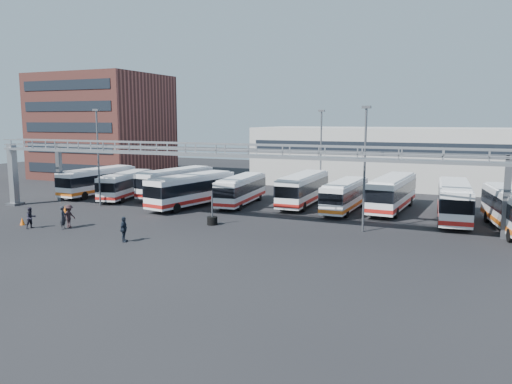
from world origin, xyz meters
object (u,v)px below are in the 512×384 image
at_px(bus_2, 176,182).
at_px(bus_5, 303,188).
at_px(pedestrian_d, 124,229).
at_px(cone_right, 65,210).
at_px(pedestrian_b, 31,218).
at_px(bus_6, 345,195).
at_px(light_pole_mid, 365,162).
at_px(pedestrian_a, 63,217).
at_px(bus_4, 241,189).
at_px(light_pole_back, 321,150).
at_px(bus_3, 192,189).
at_px(pedestrian_c, 69,216).
at_px(cone_left, 22,221).
at_px(tire_stack, 212,220).
at_px(bus_8, 454,200).
at_px(bus_0, 98,180).
at_px(light_pole_left, 98,152).
at_px(bus_1, 126,184).
at_px(bus_7, 392,192).

xyz_separation_m(bus_2, bus_5, (15.62, 0.39, 0.02)).
bearing_deg(pedestrian_d, cone_right, 44.50).
bearing_deg(pedestrian_b, bus_6, -38.02).
bearing_deg(light_pole_mid, pedestrian_a, -158.88).
xyz_separation_m(bus_4, pedestrian_b, (-11.31, -17.70, -0.81)).
bearing_deg(bus_6, light_pole_back, 125.74).
relative_size(light_pole_back, bus_3, 0.88).
xyz_separation_m(pedestrian_c, cone_left, (-4.50, -0.91, -0.65)).
xyz_separation_m(pedestrian_a, tire_stack, (10.67, 6.50, -0.55)).
bearing_deg(light_pole_back, bus_3, -136.51).
xyz_separation_m(bus_8, cone_right, (-34.93, -11.32, -1.53)).
bearing_deg(pedestrian_a, bus_0, 11.87).
xyz_separation_m(bus_0, bus_6, (29.93, 1.42, -0.13)).
relative_size(light_pole_left, bus_5, 0.91).
distance_m(light_pole_left, pedestrian_a, 12.02).
bearing_deg(pedestrian_b, pedestrian_d, -81.10).
bearing_deg(bus_3, bus_1, -178.61).
relative_size(bus_7, tire_stack, 4.45).
bearing_deg(bus_0, bus_6, 5.43).
distance_m(bus_6, pedestrian_a, 26.39).
height_order(bus_4, bus_6, bus_4).
distance_m(bus_3, pedestrian_a, 14.34).
distance_m(bus_0, tire_stack, 22.96).
relative_size(cone_left, cone_right, 0.83).
bearing_deg(pedestrian_b, light_pole_left, 23.09).
relative_size(pedestrian_a, pedestrian_c, 1.00).
xyz_separation_m(bus_1, bus_7, (29.52, 4.23, 0.25)).
bearing_deg(bus_0, bus_8, 3.53).
distance_m(pedestrian_a, pedestrian_d, 7.69).
bearing_deg(light_pole_mid, pedestrian_d, -146.17).
height_order(light_pole_mid, pedestrian_a, light_pole_mid).
bearing_deg(bus_8, tire_stack, -156.23).
xyz_separation_m(bus_0, pedestrian_a, (10.16, -16.05, -0.84)).
relative_size(bus_0, bus_7, 0.95).
height_order(light_pole_mid, bus_4, light_pole_mid).
distance_m(bus_4, cone_left, 21.53).
bearing_deg(bus_6, bus_5, 163.93).
bearing_deg(bus_8, light_pole_left, -173.11).
height_order(bus_1, tire_stack, bus_1).
bearing_deg(bus_5, bus_0, -174.36).
xyz_separation_m(bus_0, bus_2, (9.41, 2.56, 0.03)).
bearing_deg(bus_7, light_pole_mid, -90.52).
relative_size(pedestrian_b, tire_stack, 0.69).
xyz_separation_m(bus_1, pedestrian_b, (2.76, -16.22, -0.77)).
distance_m(bus_6, pedestrian_b, 29.02).
bearing_deg(bus_6, bus_4, -175.25).
distance_m(bus_1, tire_stack, 18.44).
bearing_deg(tire_stack, pedestrian_d, -111.25).
relative_size(bus_4, bus_7, 0.89).
relative_size(bus_6, pedestrian_d, 5.29).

